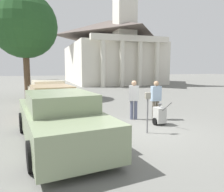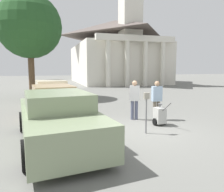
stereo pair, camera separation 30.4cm
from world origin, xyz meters
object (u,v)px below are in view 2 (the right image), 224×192
at_px(equipment_cart, 160,115).
at_px(parking_meter, 146,105).
at_px(parked_car_sage, 57,119).
at_px(parked_car_cream, 51,93).
at_px(person_worker, 134,98).
at_px(parked_car_tan, 53,102).
at_px(church, 116,49).
at_px(person_supervisor, 157,98).

bearing_deg(equipment_cart, parking_meter, -140.19).
bearing_deg(parked_car_sage, parked_car_cream, 83.58).
bearing_deg(person_worker, parked_car_cream, -33.35).
xyz_separation_m(parked_car_cream, parking_meter, (2.92, -7.37, 0.27)).
distance_m(parked_car_cream, equipment_cart, 7.61).
bearing_deg(parked_car_cream, parked_car_tan, -96.41).
distance_m(parked_car_sage, person_worker, 3.90).
bearing_deg(church, parking_meter, -105.76).
bearing_deg(equipment_cart, parked_car_tan, 144.81).
distance_m(parking_meter, equipment_cart, 1.42).
relative_size(parked_car_tan, church, 0.23).
bearing_deg(parking_meter, equipment_cart, 40.39).
bearing_deg(parked_car_sage, parking_meter, -5.85).
bearing_deg(parked_car_cream, equipment_cart, -65.54).
bearing_deg(equipment_cart, person_supervisor, 68.82).
bearing_deg(parked_car_cream, person_supervisor, -59.75).
bearing_deg(parked_car_sage, person_supervisor, 15.75).
xyz_separation_m(parked_car_sage, person_worker, (3.32, 2.02, 0.24)).
xyz_separation_m(parked_car_tan, church, (10.11, 21.96, 4.42)).
bearing_deg(person_supervisor, church, -100.36).
bearing_deg(person_supervisor, parked_car_tan, -20.00).
bearing_deg(parked_car_sage, equipment_cart, 6.12).
bearing_deg(parking_meter, person_worker, 78.45).
xyz_separation_m(parking_meter, person_worker, (0.41, 1.99, -0.02)).
distance_m(parked_car_tan, person_worker, 3.67).
bearing_deg(parking_meter, parked_car_sage, -179.42).
bearing_deg(parked_car_tan, person_supervisor, -29.96).
bearing_deg(parked_car_cream, parking_meter, -74.81).
relative_size(parked_car_tan, parking_meter, 3.65).
bearing_deg(parked_car_sage, person_worker, 24.88).
distance_m(parked_car_cream, parking_meter, 7.93).
relative_size(parked_car_tan, person_worker, 3.04).
height_order(parking_meter, person_supervisor, person_supervisor).
bearing_deg(parked_car_tan, parking_meter, -56.87).
xyz_separation_m(parking_meter, person_supervisor, (1.31, 1.69, -0.03)).
distance_m(parked_car_tan, person_supervisor, 4.61).
bearing_deg(person_worker, parked_car_tan, 0.05).
distance_m(person_worker, church, 24.81).
xyz_separation_m(parked_car_sage, equipment_cart, (3.90, 0.87, -0.33)).
relative_size(parking_meter, person_supervisor, 0.84).
distance_m(parked_car_cream, person_supervisor, 7.08).
bearing_deg(parked_car_tan, person_worker, -31.27).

